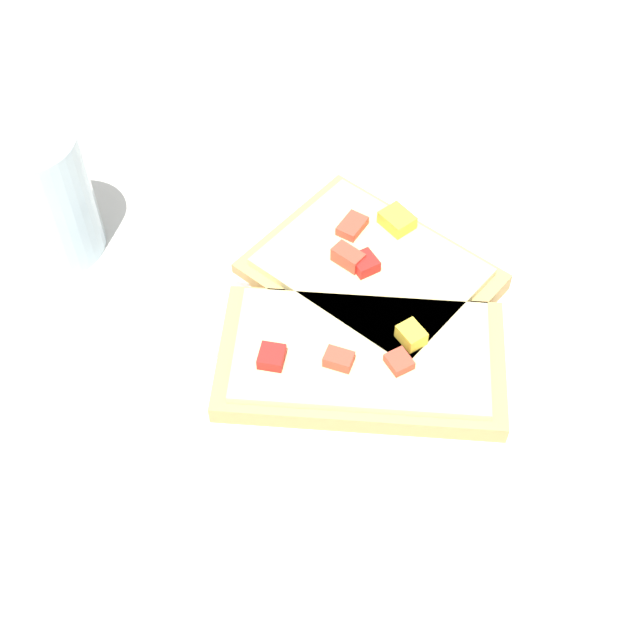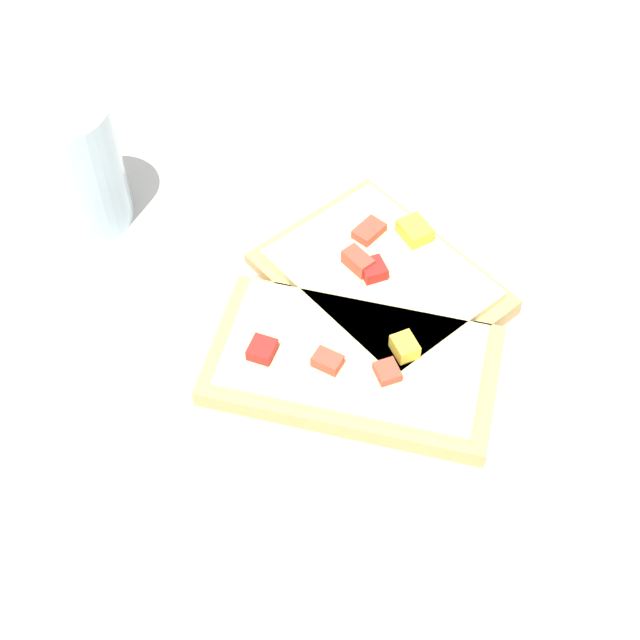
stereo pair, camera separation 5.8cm
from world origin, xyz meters
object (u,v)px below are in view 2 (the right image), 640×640
fork (298,356)px  drinking_glass (75,166)px  plate (320,335)px  pizza_slice_corner (380,280)px  knife (275,274)px  pizza_slice_main (353,363)px

fork → drinking_glass: bearing=160.6°
drinking_glass → plate: bearing=140.1°
pizza_slice_corner → drinking_glass: bearing=28.6°
fork → knife: bearing=125.1°
plate → pizza_slice_main: pizza_slice_main is taller
pizza_slice_main → fork: bearing=-3.1°
knife → fork: bearing=-54.0°
fork → knife: 0.07m
fork → drinking_glass: (0.14, -0.16, 0.04)m
pizza_slice_main → drinking_glass: (0.18, -0.17, 0.03)m
plate → pizza_slice_corner: (-0.04, -0.03, 0.02)m
plate → pizza_slice_corner: bearing=-146.6°
pizza_slice_main → drinking_glass: drinking_glass is taller
plate → knife: bearing=-62.2°
knife → pizza_slice_corner: 0.07m
plate → drinking_glass: size_ratio=2.91×
pizza_slice_main → pizza_slice_corner: same height
plate → pizza_slice_main: bearing=115.0°
drinking_glass → pizza_slice_main: bearing=136.1°
plate → knife: knife is taller
pizza_slice_main → knife: bearing=-43.1°
fork → pizza_slice_main: (-0.03, 0.01, 0.01)m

